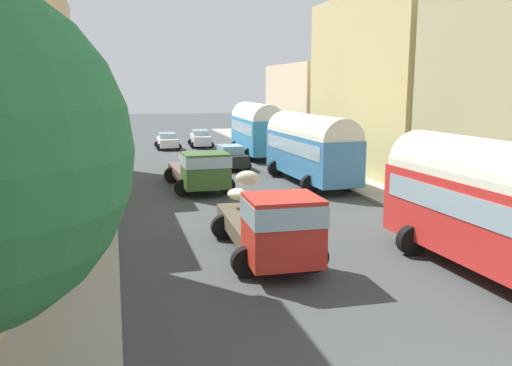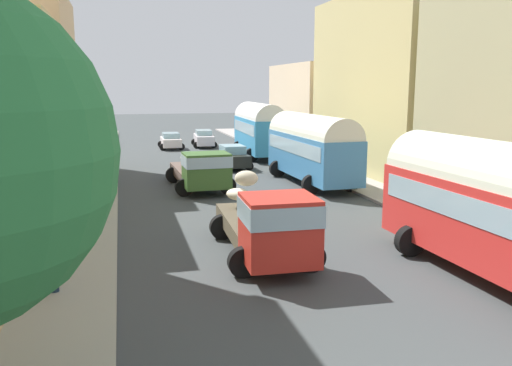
% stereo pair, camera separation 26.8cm
% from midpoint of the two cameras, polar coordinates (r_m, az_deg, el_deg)
% --- Properties ---
extents(ground_plane, '(154.00, 154.00, 0.00)m').
position_cam_midpoint_polar(ground_plane, '(32.67, -3.88, 0.66)').
color(ground_plane, '#3D4243').
extents(sidewalk_left, '(2.50, 70.00, 0.14)m').
position_cam_midpoint_polar(sidewalk_left, '(32.16, -16.68, 0.21)').
color(sidewalk_left, '#9C9B8A').
rests_on(sidewalk_left, ground).
extents(sidewalk_right, '(2.50, 70.00, 0.14)m').
position_cam_midpoint_polar(sidewalk_right, '(34.69, 7.98, 1.27)').
color(sidewalk_right, '#9E9892').
rests_on(sidewalk_right, ground).
extents(building_left_3, '(4.09, 9.65, 10.86)m').
position_cam_midpoint_polar(building_left_3, '(35.12, -22.40, 9.49)').
color(building_left_3, tan).
rests_on(building_left_3, ground).
extents(building_right_2, '(4.56, 13.72, 11.24)m').
position_cam_midpoint_polar(building_right_2, '(35.29, 13.94, 10.27)').
color(building_right_2, tan).
rests_on(building_right_2, ground).
extents(building_right_3, '(5.05, 11.47, 7.41)m').
position_cam_midpoint_polar(building_right_3, '(47.62, 6.44, 8.17)').
color(building_right_3, beige).
rests_on(building_right_3, ground).
extents(parked_bus_0, '(3.52, 9.26, 4.01)m').
position_cam_midpoint_polar(parked_bus_0, '(16.40, 25.84, -2.32)').
color(parked_bus_0, red).
rests_on(parked_bus_0, ground).
extents(parked_bus_1, '(3.38, 8.95, 3.97)m').
position_cam_midpoint_polar(parked_bus_1, '(30.24, 6.27, 4.04)').
color(parked_bus_1, teal).
rests_on(parked_bus_1, ground).
extents(parked_bus_2, '(3.44, 8.43, 4.22)m').
position_cam_midpoint_polar(parked_bus_2, '(41.69, 0.48, 6.05)').
color(parked_bus_2, teal).
rests_on(parked_bus_2, ground).
extents(cargo_truck_0, '(3.11, 6.79, 2.41)m').
position_cam_midpoint_polar(cargo_truck_0, '(16.81, 1.69, -4.28)').
color(cargo_truck_0, red).
rests_on(cargo_truck_0, ground).
extents(cargo_truck_1, '(3.30, 6.78, 2.21)m').
position_cam_midpoint_polar(cargo_truck_1, '(28.19, -5.66, 1.43)').
color(cargo_truck_1, '#375E27').
rests_on(cargo_truck_1, ground).
extents(car_0, '(2.36, 4.24, 1.49)m').
position_cam_midpoint_polar(car_0, '(32.60, -6.05, 1.96)').
color(car_0, '#1B212E').
rests_on(car_0, ground).
extents(car_1, '(2.20, 3.79, 1.43)m').
position_cam_midpoint_polar(car_1, '(47.81, -9.03, 4.55)').
color(car_1, silver).
rests_on(car_1, ground).
extents(car_2, '(2.33, 3.80, 1.59)m').
position_cam_midpoint_polar(car_2, '(35.88, -2.33, 2.84)').
color(car_2, '#252620').
rests_on(car_2, ground).
extents(car_3, '(2.31, 4.47, 1.55)m').
position_cam_midpoint_polar(car_3, '(49.08, -5.51, 4.84)').
color(car_3, silver).
rests_on(car_3, ground).
extents(pedestrian_0, '(0.54, 0.54, 1.77)m').
position_cam_midpoint_polar(pedestrian_0, '(15.01, -20.67, -7.85)').
color(pedestrian_0, '#192B3D').
rests_on(pedestrian_0, ground).
extents(pedestrian_1, '(0.46, 0.46, 1.71)m').
position_cam_midpoint_polar(pedestrian_1, '(24.25, -16.35, -0.85)').
color(pedestrian_1, gray).
rests_on(pedestrian_1, ground).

